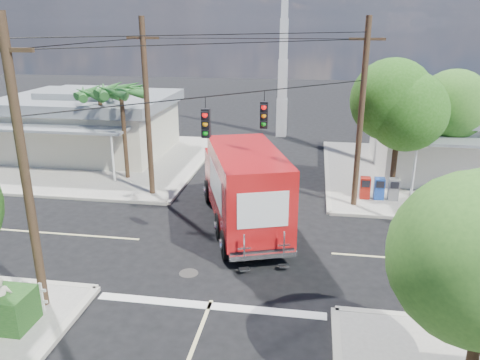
# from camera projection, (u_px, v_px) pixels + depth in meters

# --- Properties ---
(ground) EXTENTS (120.00, 120.00, 0.00)m
(ground) POSITION_uv_depth(u_px,v_px,m) (232.00, 246.00, 19.14)
(ground) COLOR black
(ground) RESTS_ON ground
(sidewalk_ne) EXTENTS (14.12, 14.12, 0.14)m
(sidewalk_ne) POSITION_uv_depth(u_px,v_px,m) (445.00, 176.00, 27.67)
(sidewalk_ne) COLOR gray
(sidewalk_ne) RESTS_ON ground
(sidewalk_nw) EXTENTS (14.12, 14.12, 0.14)m
(sidewalk_nw) POSITION_uv_depth(u_px,v_px,m) (99.00, 160.00, 30.92)
(sidewalk_nw) COLOR gray
(sidewalk_nw) RESTS_ON ground
(road_markings) EXTENTS (32.00, 32.00, 0.01)m
(road_markings) POSITION_uv_depth(u_px,v_px,m) (226.00, 263.00, 17.76)
(road_markings) COLOR beige
(road_markings) RESTS_ON ground
(building_ne) EXTENTS (11.80, 10.20, 4.50)m
(building_ne) POSITION_uv_depth(u_px,v_px,m) (474.00, 136.00, 27.73)
(building_ne) COLOR white
(building_ne) RESTS_ON sidewalk_ne
(building_nw) EXTENTS (10.80, 10.20, 4.30)m
(building_nw) POSITION_uv_depth(u_px,v_px,m) (91.00, 122.00, 31.88)
(building_nw) COLOR beige
(building_nw) RESTS_ON sidewalk_nw
(radio_tower) EXTENTS (0.80, 0.80, 17.00)m
(radio_tower) POSITION_uv_depth(u_px,v_px,m) (283.00, 64.00, 35.97)
(radio_tower) COLOR silver
(radio_tower) RESTS_ON ground
(tree_ne_front) EXTENTS (4.21, 4.14, 6.66)m
(tree_ne_front) POSITION_uv_depth(u_px,v_px,m) (401.00, 107.00, 22.86)
(tree_ne_front) COLOR #422D1C
(tree_ne_front) RESTS_ON sidewalk_ne
(tree_ne_back) EXTENTS (3.77, 3.66, 5.82)m
(tree_ne_back) POSITION_uv_depth(u_px,v_px,m) (444.00, 112.00, 24.72)
(tree_ne_back) COLOR #422D1C
(tree_ne_back) RESTS_ON sidewalk_ne
(palm_nw_front) EXTENTS (3.01, 3.08, 5.59)m
(palm_nw_front) POSITION_uv_depth(u_px,v_px,m) (121.00, 93.00, 25.66)
(palm_nw_front) COLOR #422D1C
(palm_nw_front) RESTS_ON sidewalk_nw
(palm_nw_back) EXTENTS (3.01, 3.08, 5.19)m
(palm_nw_back) POSITION_uv_depth(u_px,v_px,m) (99.00, 95.00, 27.48)
(palm_nw_back) COLOR #422D1C
(palm_nw_back) RESTS_ON sidewalk_nw
(utility_poles) EXTENTS (12.00, 10.68, 9.00)m
(utility_poles) POSITION_uv_depth(u_px,v_px,m) (201.00, 125.00, 19.38)
(utility_poles) COLOR #473321
(utility_poles) RESTS_ON ground
(vending_boxes) EXTENTS (1.90, 0.50, 1.10)m
(vending_boxes) POSITION_uv_depth(u_px,v_px,m) (379.00, 188.00, 23.75)
(vending_boxes) COLOR #9D1910
(vending_boxes) RESTS_ON sidewalk_ne
(delivery_truck) EXTENTS (5.12, 8.86, 3.69)m
(delivery_truck) POSITION_uv_depth(u_px,v_px,m) (244.00, 186.00, 20.49)
(delivery_truck) COLOR black
(delivery_truck) RESTS_ON ground
(pedestrian) EXTENTS (0.73, 0.69, 1.67)m
(pedestrian) POSITION_uv_depth(u_px,v_px,m) (2.00, 303.00, 13.55)
(pedestrian) COLOR beige
(pedestrian) RESTS_ON sidewalk_sw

